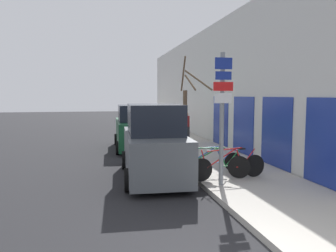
% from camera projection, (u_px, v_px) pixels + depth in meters
% --- Properties ---
extents(ground_plane, '(80.00, 80.00, 0.00)m').
position_uv_depth(ground_plane, '(139.00, 151.00, 15.62)').
color(ground_plane, black).
extents(sidewalk_curb, '(3.20, 32.00, 0.15)m').
position_uv_depth(sidewalk_curb, '(178.00, 140.00, 18.88)').
color(sidewalk_curb, '#ADA89E').
rests_on(sidewalk_curb, ground).
extents(building_facade, '(0.23, 32.00, 6.50)m').
position_uv_depth(building_facade, '(208.00, 86.00, 18.86)').
color(building_facade, silver).
rests_on(building_facade, ground).
extents(signpost, '(0.57, 0.15, 3.70)m').
position_uv_depth(signpost, '(222.00, 114.00, 9.08)').
color(signpost, gray).
rests_on(signpost, sidewalk_curb).
extents(bicycle_0, '(2.47, 0.45, 0.95)m').
position_uv_depth(bicycle_0, '(229.00, 166.00, 9.85)').
color(bicycle_0, black).
rests_on(bicycle_0, sidewalk_curb).
extents(bicycle_1, '(2.19, 0.98, 0.95)m').
position_uv_depth(bicycle_1, '(211.00, 164.00, 10.12)').
color(bicycle_1, black).
rests_on(bicycle_1, sidewalk_curb).
extents(bicycle_2, '(2.30, 0.44, 0.87)m').
position_uv_depth(bicycle_2, '(210.00, 161.00, 10.68)').
color(bicycle_2, black).
rests_on(bicycle_2, sidewalk_curb).
extents(parked_car_0, '(2.17, 4.65, 2.39)m').
position_uv_depth(parked_car_0, '(154.00, 145.00, 10.51)').
color(parked_car_0, '#51565B').
rests_on(parked_car_0, ground).
extents(parked_car_1, '(2.04, 4.69, 2.20)m').
position_uv_depth(parked_car_1, '(135.00, 129.00, 16.27)').
color(parked_car_1, '#144728').
rests_on(parked_car_1, ground).
extents(pedestrian_near, '(0.40, 0.35, 1.58)m').
position_uv_depth(pedestrian_near, '(187.00, 124.00, 18.45)').
color(pedestrian_near, '#333338').
rests_on(pedestrian_near, sidewalk_curb).
extents(pedestrian_far, '(0.46, 0.39, 1.77)m').
position_uv_depth(pedestrian_far, '(178.00, 119.00, 21.05)').
color(pedestrian_far, '#1E2338').
rests_on(pedestrian_far, sidewalk_curb).
extents(street_tree, '(0.86, 1.88, 4.05)m').
position_uv_depth(street_tree, '(186.00, 116.00, 12.88)').
color(street_tree, brown).
rests_on(street_tree, sidewalk_curb).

